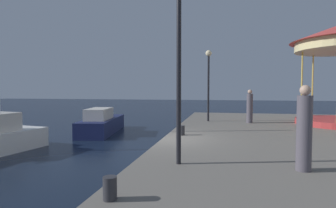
# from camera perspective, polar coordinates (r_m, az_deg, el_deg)

# --- Properties ---
(ground_plane) EXTENTS (120.00, 120.00, 0.00)m
(ground_plane) POSITION_cam_1_polar(r_m,az_deg,el_deg) (11.04, -0.98, -11.04)
(ground_plane) COLOR black
(motorboat_navy) EXTENTS (2.54, 5.64, 1.55)m
(motorboat_navy) POSITION_cam_1_polar(r_m,az_deg,el_deg) (17.57, -13.51, -3.89)
(motorboat_navy) COLOR #19214C
(motorboat_navy) RESTS_ON ground
(lamp_post_near_edge) EXTENTS (0.36, 0.36, 4.58)m
(lamp_post_near_edge) POSITION_cam_1_polar(r_m,az_deg,el_deg) (7.03, 2.25, 13.03)
(lamp_post_near_edge) COLOR black
(lamp_post_near_edge) RESTS_ON quay_dock
(lamp_post_mid_promenade) EXTENTS (0.36, 0.36, 4.18)m
(lamp_post_mid_promenade) POSITION_cam_1_polar(r_m,az_deg,el_deg) (16.56, 8.34, 6.41)
(lamp_post_mid_promenade) COLOR black
(lamp_post_mid_promenade) RESTS_ON quay_dock
(bollard_south) EXTENTS (0.24, 0.24, 0.40)m
(bollard_south) POSITION_cam_1_polar(r_m,az_deg,el_deg) (11.45, 2.87, -5.43)
(bollard_south) COLOR #2D2D33
(bollard_south) RESTS_ON quay_dock
(bollard_center) EXTENTS (0.24, 0.24, 0.40)m
(bollard_center) POSITION_cam_1_polar(r_m,az_deg,el_deg) (5.02, -11.88, -16.62)
(bollard_center) COLOR #2D2D33
(bollard_center) RESTS_ON quay_dock
(person_mid_promenade) EXTENTS (0.34, 0.34, 1.87)m
(person_mid_promenade) POSITION_cam_1_polar(r_m,az_deg,el_deg) (16.17, 16.47, -0.65)
(person_mid_promenade) COLOR #514C56
(person_mid_promenade) RESTS_ON quay_dock
(person_near_carousel) EXTENTS (0.34, 0.34, 1.98)m
(person_near_carousel) POSITION_cam_1_polar(r_m,az_deg,el_deg) (7.12, 26.25, -4.93)
(person_near_carousel) COLOR #514C56
(person_near_carousel) RESTS_ON quay_dock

